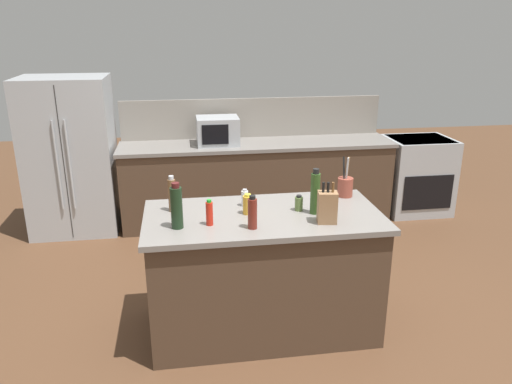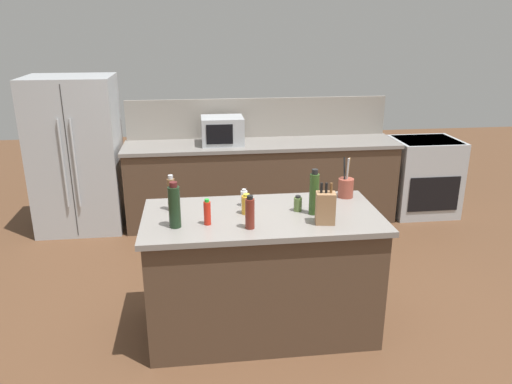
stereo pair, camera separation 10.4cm
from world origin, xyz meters
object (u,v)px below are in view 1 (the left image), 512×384
at_px(knife_block, 327,207).
at_px(wine_bottle, 177,207).
at_px(olive_oil_bottle, 315,193).
at_px(vinegar_bottle, 252,213).
at_px(salt_shaker, 245,198).
at_px(spice_jar_oregano, 299,203).
at_px(pepper_grinder, 172,195).
at_px(refrigerator, 71,156).
at_px(utensil_crock, 345,186).
at_px(hot_sauce_bottle, 209,213).
at_px(honey_jar, 248,205).
at_px(microwave, 218,131).
at_px(range_oven, 417,175).

bearing_deg(knife_block, wine_bottle, -174.70).
height_order(olive_oil_bottle, vinegar_bottle, olive_oil_bottle).
xyz_separation_m(salt_shaker, spice_jar_oregano, (0.38, -0.15, -0.01)).
bearing_deg(wine_bottle, pepper_grinder, 95.77).
relative_size(refrigerator, olive_oil_bottle, 5.11).
bearing_deg(spice_jar_oregano, vinegar_bottle, -143.93).
xyz_separation_m(utensil_crock, pepper_grinder, (-1.34, -0.12, 0.04)).
bearing_deg(vinegar_bottle, salt_shaker, 89.26).
xyz_separation_m(refrigerator, hot_sauce_bottle, (1.37, -2.39, 0.17)).
bearing_deg(olive_oil_bottle, vinegar_bottle, -156.98).
bearing_deg(wine_bottle, utensil_crock, 18.73).
distance_m(honey_jar, wine_bottle, 0.54).
xyz_separation_m(honey_jar, vinegar_bottle, (-0.01, -0.27, 0.04)).
xyz_separation_m(microwave, vinegar_bottle, (0.03, -2.44, -0.04)).
bearing_deg(wine_bottle, olive_oil_bottle, 6.95).
xyz_separation_m(range_oven, utensil_crock, (-1.58, -1.91, 0.56)).
bearing_deg(salt_shaker, hot_sauce_bottle, -130.79).
bearing_deg(hot_sauce_bottle, olive_oil_bottle, 7.66).
relative_size(olive_oil_bottle, spice_jar_oregano, 2.87).
bearing_deg(utensil_crock, wine_bottle, -161.27).
bearing_deg(hot_sauce_bottle, microwave, 84.00).
xyz_separation_m(range_oven, knife_block, (-1.88, -2.41, 0.59)).
bearing_deg(knife_block, refrigerator, 140.01).
bearing_deg(refrigerator, salt_shaker, -51.26).
height_order(salt_shaker, vinegar_bottle, vinegar_bottle).
xyz_separation_m(refrigerator, pepper_grinder, (1.12, -2.08, 0.21)).
bearing_deg(salt_shaker, knife_block, -38.40).
height_order(refrigerator, olive_oil_bottle, refrigerator).
bearing_deg(spice_jar_oregano, microwave, 100.91).
xyz_separation_m(knife_block, salt_shaker, (-0.51, 0.41, -0.05)).
xyz_separation_m(honey_jar, spice_jar_oregano, (0.38, 0.01, -0.02)).
xyz_separation_m(utensil_crock, wine_bottle, (-1.31, -0.44, 0.07)).
bearing_deg(honey_jar, vinegar_bottle, -91.21).
bearing_deg(vinegar_bottle, microwave, 90.79).
height_order(microwave, utensil_crock, utensil_crock).
xyz_separation_m(range_oven, microwave, (-2.43, 0.00, 0.63)).
bearing_deg(utensil_crock, spice_jar_oregano, -149.89).
relative_size(hot_sauce_bottle, olive_oil_bottle, 0.55).
bearing_deg(salt_shaker, olive_oil_bottle, -25.52).
bearing_deg(range_oven, honey_jar, -137.77).
relative_size(range_oven, knife_block, 3.17).
relative_size(utensil_crock, salt_shaker, 2.43).
distance_m(range_oven, microwave, 2.51).
bearing_deg(refrigerator, hot_sauce_bottle, -60.22).
height_order(salt_shaker, spice_jar_oregano, salt_shaker).
height_order(microwave, salt_shaker, microwave).
xyz_separation_m(refrigerator, vinegar_bottle, (1.65, -2.49, 0.20)).
bearing_deg(wine_bottle, microwave, 78.90).
distance_m(range_oven, wine_bottle, 3.78).
height_order(range_oven, hot_sauce_bottle, hot_sauce_bottle).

